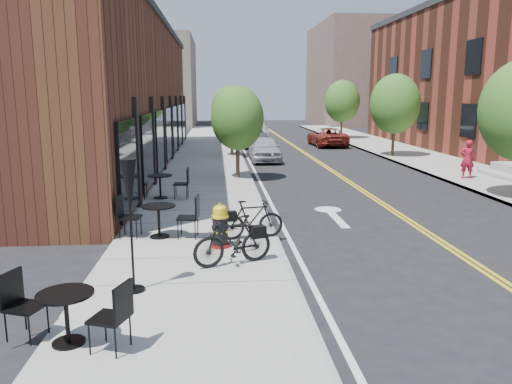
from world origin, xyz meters
name	(u,v)px	position (x,y,z in m)	size (l,w,h in m)	color
ground	(278,241)	(0.00, 0.00, 0.00)	(120.00, 120.00, 0.00)	black
sidewalk_near	(205,176)	(-2.00, 10.00, 0.06)	(4.00, 70.00, 0.12)	#9E9B93
sidewalk_far	(467,172)	(10.00, 10.00, 0.06)	(4.00, 70.00, 0.12)	#9E9B93
building_near	(115,96)	(-6.50, 14.00, 3.50)	(5.00, 28.00, 7.00)	#411D15
bg_building_left	(159,82)	(-8.00, 48.00, 5.00)	(8.00, 14.00, 10.00)	#726656
bg_building_right	(358,75)	(16.00, 50.00, 6.00)	(10.00, 16.00, 12.00)	brown
tree_near_a	(237,118)	(-0.60, 9.00, 2.60)	(2.20, 2.20, 3.81)	#382B1E
tree_near_b	(232,110)	(-0.60, 17.00, 2.71)	(2.30, 2.30, 3.98)	#382B1E
tree_near_c	(228,109)	(-0.60, 25.00, 2.53)	(2.10, 2.10, 3.67)	#382B1E
tree_near_d	(226,104)	(-0.60, 33.00, 2.79)	(2.40, 2.40, 4.11)	#382B1E
tree_far_b	(395,104)	(8.60, 16.00, 3.06)	(2.80, 2.80, 4.62)	#382B1E
tree_far_c	(342,101)	(8.60, 28.00, 3.06)	(2.80, 2.80, 4.62)	#382B1E
fire_hydrant	(220,226)	(-1.42, -0.78, 0.61)	(0.53, 0.53, 1.03)	maroon
bicycle_left	(233,241)	(-1.18, -2.03, 0.63)	(0.48, 1.71, 1.03)	black
bicycle_right	(252,219)	(-0.66, -0.16, 0.60)	(0.45, 1.59, 0.96)	black
bistro_set_a	(66,311)	(-3.60, -5.17, 0.61)	(1.86, 1.05, 0.98)	black
bistro_set_b	(159,216)	(-2.92, 0.13, 0.64)	(1.96, 0.93, 1.04)	black
bistro_set_c	(160,183)	(-3.40, 4.90, 0.64)	(1.92, 0.87, 1.03)	black
patio_umbrella	(130,198)	(-2.99, -3.29, 1.82)	(0.38, 0.38, 2.37)	black
parked_car_a	(264,149)	(1.11, 15.10, 0.68)	(1.62, 4.02, 1.37)	#A5A7AD
parked_car_b	(249,136)	(0.80, 22.93, 0.76)	(1.60, 4.59, 1.51)	black
parked_car_c	(255,130)	(1.60, 28.22, 0.79)	(2.22, 5.47, 1.59)	#BABABF
parked_car_far	(327,137)	(6.30, 22.86, 0.65)	(2.14, 4.65, 1.29)	maroon
pedestrian	(467,159)	(8.94, 8.05, 0.93)	(0.59, 0.39, 1.61)	maroon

